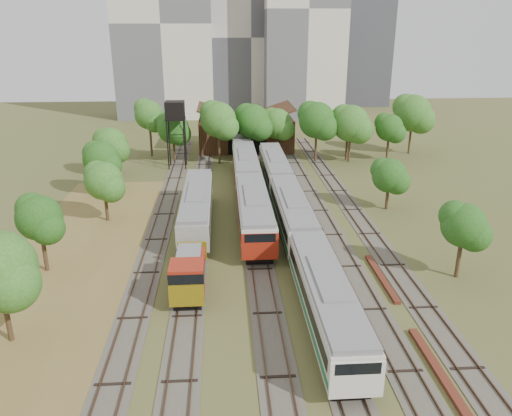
{
  "coord_description": "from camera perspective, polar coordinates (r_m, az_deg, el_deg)",
  "views": [
    {
      "loc": [
        -5.06,
        -29.14,
        20.25
      ],
      "look_at": [
        -1.75,
        19.61,
        2.5
      ],
      "focal_mm": 35.0,
      "sensor_mm": 36.0,
      "label": 1
    }
  ],
  "objects": [
    {
      "name": "tree_band_right",
      "position": [
        64.25,
        14.11,
        5.41
      ],
      "size": [
        4.95,
        44.63,
        7.46
      ],
      "color": "#382616",
      "rests_on": "ground"
    },
    {
      "name": "dry_grass_patch",
      "position": [
        44.23,
        -20.66,
        -8.66
      ],
      "size": [
        14.0,
        60.0,
        0.04
      ],
      "primitive_type": "cube",
      "color": "brown",
      "rests_on": "ground"
    },
    {
      "name": "railcar_green_set",
      "position": [
        51.83,
        4.19,
        -0.68
      ],
      "size": [
        3.09,
        52.08,
        3.82
      ],
      "color": "black",
      "rests_on": "ground"
    },
    {
      "name": "tower_far_right",
      "position": [
        144.65,
        12.34,
        17.05
      ],
      "size": [
        12.0,
        12.0,
        28.0
      ],
      "primitive_type": "cube",
      "color": "#3D3E44",
      "rests_on": "ground"
    },
    {
      "name": "rail_pile_near",
      "position": [
        34.64,
        20.0,
        -16.92
      ],
      "size": [
        0.57,
        8.54,
        0.28
      ],
      "primitive_type": "cube",
      "color": "maroon",
      "rests_on": "ground"
    },
    {
      "name": "tower_left",
      "position": [
        124.82,
        -10.47,
        20.0
      ],
      "size": [
        22.0,
        16.0,
        42.0
      ],
      "primitive_type": "cube",
      "color": "beige",
      "rests_on": "ground"
    },
    {
      "name": "old_grey_coach",
      "position": [
        53.9,
        -6.78,
        0.14
      ],
      "size": [
        3.11,
        18.0,
        3.84
      ],
      "color": "black",
      "rests_on": "ground"
    },
    {
      "name": "shunter_locomotive",
      "position": [
        40.45,
        -7.68,
        -7.59
      ],
      "size": [
        2.65,
        8.1,
        3.47
      ],
      "color": "black",
      "rests_on": "ground"
    },
    {
      "name": "tracks",
      "position": [
        57.95,
        0.71,
        -0.45
      ],
      "size": [
        24.6,
        80.0,
        0.19
      ],
      "color": "#4C473D",
      "rests_on": "ground"
    },
    {
      "name": "maintenance_shed",
      "position": [
        88.92,
        -1.21,
        8.72
      ],
      "size": [
        16.45,
        11.55,
        7.58
      ],
      "color": "#351F13",
      "rests_on": "ground"
    },
    {
      "name": "rail_pile_far",
      "position": [
        44.26,
        14.14,
        -7.73
      ],
      "size": [
        0.53,
        8.41,
        0.27
      ],
      "primitive_type": "cube",
      "color": "maroon",
      "rests_on": "ground"
    },
    {
      "name": "tree_band_far",
      "position": [
        80.55,
        4.31,
        9.92
      ],
      "size": [
        48.76,
        10.83,
        9.89
      ],
      "color": "#382616",
      "rests_on": "ground"
    },
    {
      "name": "railcar_red_set",
      "position": [
        59.87,
        -0.77,
        2.37
      ],
      "size": [
        3.29,
        34.58,
        4.08
      ],
      "color": "black",
      "rests_on": "ground"
    },
    {
      "name": "water_tower",
      "position": [
        75.97,
        -9.24,
        10.77
      ],
      "size": [
        2.89,
        2.89,
        10.02
      ],
      "color": "black",
      "rests_on": "ground"
    },
    {
      "name": "tower_centre",
      "position": [
        129.35,
        -0.8,
        18.96
      ],
      "size": [
        20.0,
        18.0,
        36.0
      ],
      "primitive_type": "cube",
      "color": "#BBB3A9",
      "rests_on": "ground"
    },
    {
      "name": "railcar_rear",
      "position": [
        87.08,
        -1.8,
        7.83
      ],
      "size": [
        3.0,
        16.08,
        3.71
      ],
      "color": "black",
      "rests_on": "ground"
    },
    {
      "name": "tree_band_left",
      "position": [
        52.84,
        -20.22,
        1.85
      ],
      "size": [
        7.54,
        55.09,
        8.02
      ],
      "color": "#382616",
      "rests_on": "ground"
    },
    {
      "name": "ground",
      "position": [
        35.84,
        5.08,
        -14.52
      ],
      "size": [
        240.0,
        240.0,
        0.0
      ],
      "primitive_type": "plane",
      "color": "#475123",
      "rests_on": "ground"
    },
    {
      "name": "tower_right",
      "position": [
        122.69,
        5.44,
        21.63
      ],
      "size": [
        18.0,
        16.0,
        48.0
      ],
      "primitive_type": "cube",
      "color": "beige",
      "rests_on": "ground"
    }
  ]
}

